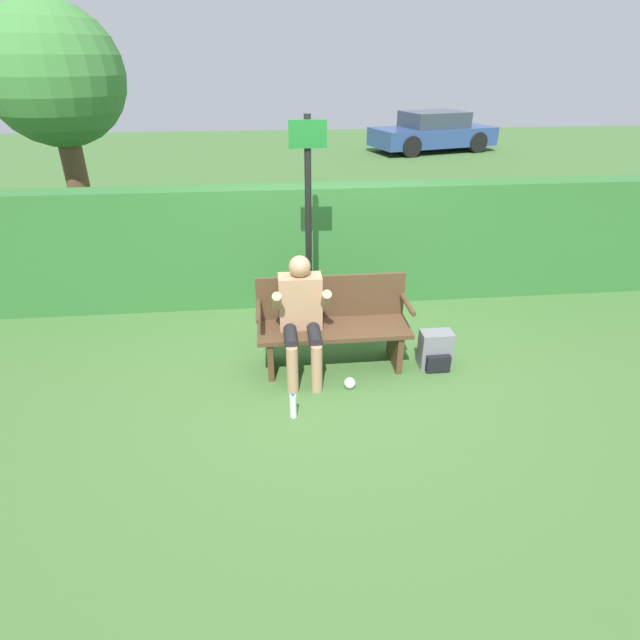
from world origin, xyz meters
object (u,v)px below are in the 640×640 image
object	(u,v)px
person_seated	(301,312)
tree	(55,80)
water_bottle	(293,406)
parked_car	(433,132)
backpack	(436,351)
park_bench	(333,324)
signpost	(308,218)

from	to	relation	value
person_seated	tree	size ratio (longest dim) A/B	0.34
water_bottle	parked_car	size ratio (longest dim) A/B	0.06
backpack	tree	world-z (taller)	tree
park_bench	signpost	distance (m)	1.16
park_bench	water_bottle	distance (m)	1.04
signpost	parked_car	world-z (taller)	signpost
backpack	water_bottle	bearing A→B (deg)	-155.51
park_bench	water_bottle	size ratio (longest dim) A/B	6.11
person_seated	parked_car	size ratio (longest dim) A/B	0.27
backpack	parked_car	bearing A→B (deg)	73.09
signpost	tree	distance (m)	4.25
person_seated	tree	world-z (taller)	tree
park_bench	tree	distance (m)	5.14
signpost	person_seated	bearing A→B (deg)	-100.07
backpack	signpost	bearing A→B (deg)	144.88
water_bottle	tree	size ratio (longest dim) A/B	0.07
person_seated	signpost	world-z (taller)	signpost
person_seated	parked_car	xyz separation A→B (m)	(5.52, 13.55, -0.05)
person_seated	tree	xyz separation A→B (m)	(-3.02, 3.35, 1.95)
parked_car	tree	world-z (taller)	tree
water_bottle	parked_car	world-z (taller)	parked_car
park_bench	tree	bearing A→B (deg)	136.14
water_bottle	tree	distance (m)	5.61
water_bottle	parked_car	bearing A→B (deg)	68.41
tree	water_bottle	bearing A→B (deg)	-54.78
parked_car	signpost	bearing A→B (deg)	-128.15
park_bench	backpack	distance (m)	1.11
park_bench	backpack	world-z (taller)	park_bench
person_seated	signpost	size ratio (longest dim) A/B	0.51
park_bench	parked_car	xyz separation A→B (m)	(5.19, 13.42, 0.17)
signpost	tree	world-z (taller)	tree
person_seated	backpack	size ratio (longest dim) A/B	3.08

